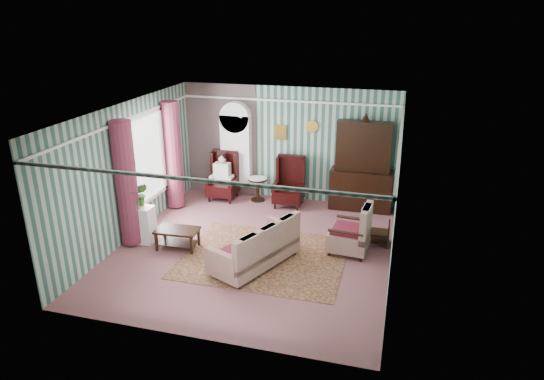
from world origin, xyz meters
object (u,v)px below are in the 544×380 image
(round_side_table, at_px, (258,189))
(plant_stand, at_px, (141,224))
(nest_table, at_px, (379,232))
(coffee_table, at_px, (178,239))
(wingback_right, at_px, (289,182))
(floral_armchair, at_px, (349,229))
(dresser_hutch, at_px, (362,164))
(wingback_left, at_px, (222,176))
(bookcase, at_px, (236,154))
(sofa, at_px, (254,239))
(seated_woman, at_px, (223,178))

(round_side_table, bearing_deg, plant_stand, -120.38)
(nest_table, height_order, coffee_table, nest_table)
(wingback_right, distance_m, round_side_table, 0.92)
(nest_table, distance_m, floral_armchair, 0.80)
(wingback_right, height_order, plant_stand, wingback_right)
(dresser_hutch, distance_m, wingback_right, 1.86)
(wingback_right, bearing_deg, dresser_hutch, 8.77)
(wingback_left, bearing_deg, bookcase, 57.34)
(bookcase, xyz_separation_m, sofa, (1.56, -3.48, -0.57))
(wingback_left, relative_size, wingback_right, 1.00)
(dresser_hutch, relative_size, coffee_table, 2.71)
(seated_woman, distance_m, floral_armchair, 4.06)
(seated_woman, bearing_deg, plant_stand, -106.22)
(wingback_left, distance_m, plant_stand, 2.87)
(floral_armchair, bearing_deg, seated_woman, 64.98)
(seated_woman, xyz_separation_m, nest_table, (4.07, -1.55, -0.32))
(wingback_right, bearing_deg, nest_table, -33.75)
(sofa, height_order, coffee_table, sofa)
(round_side_table, distance_m, coffee_table, 3.10)
(bookcase, xyz_separation_m, floral_armchair, (3.25, -2.44, -0.60))
(bookcase, distance_m, nest_table, 4.37)
(nest_table, relative_size, plant_stand, 0.68)
(dresser_hutch, height_order, nest_table, dresser_hutch)
(wingback_left, xyz_separation_m, sofa, (1.81, -3.09, -0.07))
(nest_table, distance_m, plant_stand, 5.02)
(bookcase, relative_size, wingback_right, 1.79)
(wingback_right, distance_m, plant_stand, 3.76)
(bookcase, relative_size, seated_woman, 1.90)
(round_side_table, bearing_deg, floral_armchair, -40.29)
(seated_woman, bearing_deg, sofa, -59.63)
(nest_table, bearing_deg, seated_woman, 159.15)
(round_side_table, xyz_separation_m, sofa, (0.91, -3.24, 0.25))
(sofa, distance_m, floral_armchair, 1.98)
(bookcase, distance_m, seated_woman, 0.70)
(dresser_hutch, bearing_deg, floral_armchair, -90.00)
(wingback_right, bearing_deg, seated_woman, 180.00)
(wingback_left, xyz_separation_m, wingback_right, (1.75, 0.00, 0.00))
(round_side_table, distance_m, floral_armchair, 3.42)
(wingback_left, height_order, coffee_table, wingback_left)
(wingback_right, distance_m, nest_table, 2.81)
(dresser_hutch, bearing_deg, plant_stand, -144.92)
(round_side_table, bearing_deg, coffee_table, -105.53)
(wingback_right, relative_size, seated_woman, 1.06)
(nest_table, bearing_deg, wingback_left, 159.15)
(wingback_left, xyz_separation_m, floral_armchair, (3.50, -2.05, -0.11))
(round_side_table, relative_size, coffee_table, 0.69)
(floral_armchair, bearing_deg, dresser_hutch, 5.39)
(wingback_left, distance_m, round_side_table, 0.97)
(plant_stand, bearing_deg, sofa, -7.43)
(wingback_left, bearing_deg, dresser_hutch, 4.41)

